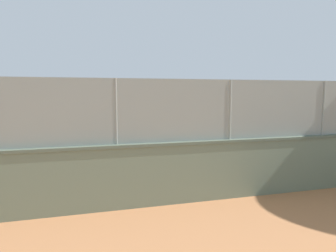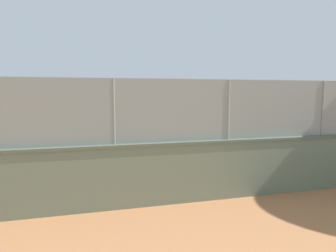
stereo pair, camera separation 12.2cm
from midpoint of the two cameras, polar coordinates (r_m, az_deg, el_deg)
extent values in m
plane|color=#B27247|center=(21.98, -4.55, -1.64)|extent=(260.00, 260.00, 0.00)
cube|color=slate|center=(8.42, 1.08, -8.91)|extent=(29.46, 0.52, 1.62)
cube|color=#556151|center=(8.24, 1.09, -3.20)|extent=(29.47, 0.58, 0.08)
cube|color=gray|center=(8.14, 1.10, 2.94)|extent=(28.87, 0.16, 1.69)
cylinder|color=gray|center=(10.58, 26.97, 3.03)|extent=(0.07, 0.07, 1.69)
cylinder|color=gray|center=(8.74, 11.25, 3.05)|extent=(0.07, 0.07, 1.69)
cylinder|color=gray|center=(7.84, -10.22, 2.72)|extent=(0.07, 0.07, 1.69)
cylinder|color=navy|center=(23.80, -0.18, -0.06)|extent=(0.20, 0.20, 0.79)
cylinder|color=navy|center=(23.65, 0.12, -0.10)|extent=(0.20, 0.20, 0.79)
cylinder|color=white|center=(23.66, -0.03, 1.57)|extent=(0.45, 0.45, 0.58)
cylinder|color=#D8AD84|center=(23.85, -0.58, 1.89)|extent=(0.55, 0.30, 0.17)
cylinder|color=#D8AD84|center=(23.23, -0.14, 1.77)|extent=(0.55, 0.30, 0.17)
sphere|color=#D8AD84|center=(23.63, -0.03, 2.55)|extent=(0.22, 0.22, 0.22)
cylinder|color=black|center=(23.62, -0.03, 2.78)|extent=(0.31, 0.31, 0.05)
cylinder|color=black|center=(23.11, -0.48, 1.75)|extent=(0.29, 0.15, 0.04)
ellipsoid|color=#333338|center=(22.98, -0.91, 1.72)|extent=(0.29, 0.15, 0.24)
cylinder|color=black|center=(12.87, 4.80, -5.58)|extent=(0.18, 0.18, 0.76)
cylinder|color=black|center=(12.70, 5.30, -5.74)|extent=(0.18, 0.18, 0.76)
cylinder|color=#3372B2|center=(12.66, 5.08, -2.75)|extent=(0.41, 0.41, 0.56)
cylinder|color=tan|center=(12.86, 4.18, -2.10)|extent=(0.54, 0.21, 0.16)
cylinder|color=tan|center=(12.24, 4.67, -2.52)|extent=(0.54, 0.21, 0.16)
sphere|color=tan|center=(12.61, 5.10, -1.01)|extent=(0.21, 0.21, 0.21)
cylinder|color=red|center=(12.60, 5.10, -0.59)|extent=(0.27, 0.27, 0.05)
cylinder|color=black|center=(12.15, 3.97, -2.59)|extent=(0.30, 0.10, 0.04)
ellipsoid|color=#333338|center=(12.03, 3.08, -2.67)|extent=(0.30, 0.10, 0.24)
cylinder|color=#B2B2B2|center=(21.01, -8.52, -0.97)|extent=(0.21, 0.21, 0.79)
cylinder|color=#B2B2B2|center=(21.19, -8.28, -0.91)|extent=(0.21, 0.21, 0.79)
cylinder|color=beige|center=(21.03, -8.43, 0.92)|extent=(0.47, 0.47, 0.58)
cylinder|color=#936B4C|center=(20.73, -8.68, 1.16)|extent=(0.51, 0.38, 0.17)
cylinder|color=#936B4C|center=(21.16, -7.34, 1.29)|extent=(0.51, 0.38, 0.17)
sphere|color=#936B4C|center=(21.00, -8.44, 2.02)|extent=(0.22, 0.22, 0.22)
cylinder|color=white|center=(20.99, -8.45, 2.28)|extent=(0.33, 0.33, 0.05)
sphere|color=orange|center=(21.51, -2.39, 0.69)|extent=(0.15, 0.15, 0.15)
sphere|color=orange|center=(9.46, -24.19, -12.47)|extent=(0.13, 0.13, 0.13)
camera|label=1|loc=(0.06, -90.24, -0.03)|focal=32.32mm
camera|label=2|loc=(0.06, 89.76, 0.03)|focal=32.32mm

